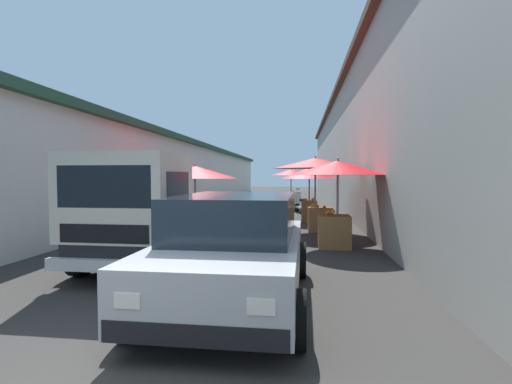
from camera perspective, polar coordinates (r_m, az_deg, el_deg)
The scene contains 13 objects.
ground at distance 16.00m, azimuth -0.03°, elevation -3.71°, with size 90.00×90.00×0.00m, color #33302D.
building_left_whitewash at distance 20.23m, azimuth -20.15°, elevation 2.57°, with size 49.80×7.50×3.61m.
building_right_concrete at distance 18.88m, azimuth 23.44°, elevation 6.34°, with size 49.80×7.50×6.11m.
fruit_stall_near_right at distance 9.29m, azimuth 12.19°, elevation 1.93°, with size 2.30×2.30×2.17m.
fruit_stall_mid_lane at distance 14.28m, azimuth 8.08°, elevation 1.95°, with size 2.14×2.14×2.11m.
fruit_stall_far_right at distance 12.30m, azimuth -9.14°, elevation 2.07°, with size 2.71×2.71×2.12m.
fruit_stall_far_left at distance 11.71m, azimuth 9.12°, elevation 2.75°, with size 2.56×2.56×2.34m.
fruit_stall_near_left at distance 20.09m, azimuth 5.40°, elevation 1.81°, with size 2.12×2.12×2.14m.
hatchback_car at distance 5.21m, azimuth -3.09°, elevation -8.34°, with size 3.93×1.96×1.45m.
delivery_truck at distance 7.28m, azimuth -16.43°, elevation -2.96°, with size 4.94×2.02×2.08m.
vendor_by_crates at distance 12.19m, azimuth -16.00°, elevation -1.35°, with size 0.64×0.26×1.61m.
parked_scooter at distance 17.50m, azimuth 6.71°, elevation -1.73°, with size 1.66×0.60×1.14m.
plastic_stool at distance 13.41m, azimuth 1.95°, elevation -3.50°, with size 0.30×0.30×0.43m.
Camera 1 is at (-2.30, -1.87, 1.71)m, focal length 26.41 mm.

